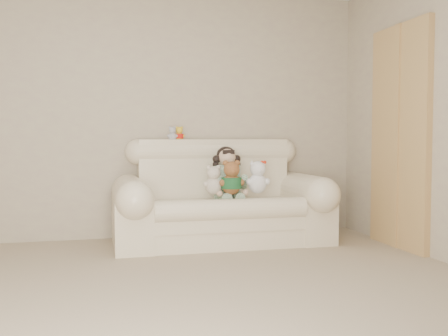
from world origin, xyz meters
TOP-DOWN VIEW (x-y plane):
  - floor at (0.00, 0.00)m, footprint 5.00×5.00m
  - wall_back at (0.00, 2.50)m, footprint 4.50×0.00m
  - sofa at (0.64, 2.00)m, footprint 2.10×0.95m
  - door_panel at (2.22, 1.40)m, footprint 0.06×0.90m
  - seated_child at (0.71, 2.08)m, footprint 0.38×0.44m
  - brown_teddy at (0.70, 1.83)m, footprint 0.25×0.20m
  - white_cat at (0.97, 1.88)m, footprint 0.28×0.23m
  - cream_teddy at (0.53, 1.89)m, footprint 0.26×0.23m
  - yellow_mini_bear at (0.28, 2.37)m, footprint 0.14×0.12m
  - grey_mini_plush at (0.20, 2.35)m, footprint 0.14×0.12m

SIDE VIEW (x-z plane):
  - floor at x=0.00m, z-range 0.00..0.00m
  - sofa at x=0.64m, z-range 0.00..1.03m
  - cream_teddy at x=0.53m, z-range 0.50..0.83m
  - white_cat at x=0.97m, z-range 0.50..0.88m
  - seated_child at x=0.71m, z-range 0.42..0.97m
  - brown_teddy at x=0.70m, z-range 0.50..0.89m
  - door_panel at x=2.22m, z-range 0.00..2.10m
  - yellow_mini_bear at x=0.28m, z-range 1.01..1.19m
  - grey_mini_plush at x=0.20m, z-range 1.01..1.19m
  - wall_back at x=0.00m, z-range -0.95..3.55m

